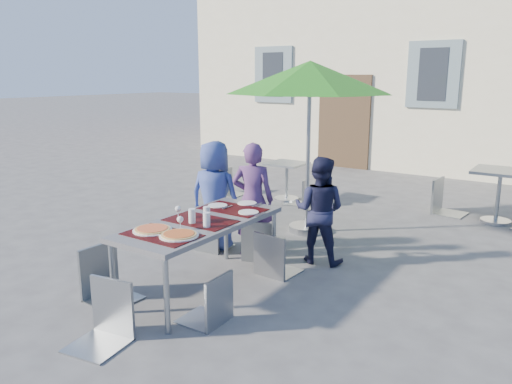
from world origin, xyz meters
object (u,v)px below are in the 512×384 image
Objects in this scene: cafe_table_0 at (287,176)px; chair_1 at (261,215)px; child_1 at (253,199)px; chair_4 at (210,269)px; dining_table at (201,226)px; child_0 at (215,196)px; pizza_near_right at (179,235)px; bg_chair_l_0 at (229,166)px; chair_3 at (103,241)px; chair_5 at (102,276)px; chair_2 at (275,228)px; bg_chair_r_0 at (300,177)px; chair_0 at (208,209)px; pizza_near_left at (152,229)px; cafe_table_1 at (500,185)px; bg_chair_l_1 at (446,175)px; child_2 at (319,210)px; patio_umbrella at (310,79)px.

chair_1 is at bearing -65.47° from cafe_table_0.
chair_4 is at bearing 90.27° from child_1.
child_1 reaches higher than dining_table.
dining_table is at bearing 111.93° from child_0.
dining_table is 1.20m from child_1.
bg_chair_l_0 reaches higher than pizza_near_right.
child_1 is at bearing 101.18° from pizza_near_right.
chair_5 is (0.67, -0.57, -0.02)m from chair_3.
bg_chair_r_0 is at bearing 113.96° from chair_2.
chair_0 is at bearing 107.32° from chair_5.
chair_5 is 1.08× the size of bg_chair_l_0.
pizza_near_right is 0.39× the size of chair_2.
child_1 is at bearing -73.85° from bg_chair_r_0.
child_0 reaches higher than pizza_near_left.
chair_1 is 1.17× the size of cafe_table_1.
child_0 is at bearing 122.20° from dining_table.
chair_0 is 1.67m from chair_3.
chair_3 is at bearing -127.33° from chair_2.
chair_5 is (-0.43, -2.00, 0.03)m from chair_2.
chair_3 is at bearing -163.65° from pizza_near_left.
chair_5 is at bearing -103.18° from bg_chair_l_1.
chair_5 is (-0.64, -2.65, -0.06)m from child_2.
pizza_near_left is 0.26× the size of child_1.
child_0 is 1.17m from chair_2.
chair_4 is (0.50, -1.57, -0.04)m from chair_1.
patio_umbrella is 2.92× the size of cafe_table_1.
bg_chair_l_1 reaches higher than cafe_table_1.
chair_4 is 5.06m from bg_chair_l_1.
chair_1 is 1.08× the size of chair_4.
patio_umbrella reaches higher than pizza_near_left.
pizza_near_left is 0.44× the size of bg_chair_r_0.
chair_2 is at bearing -11.67° from chair_0.
bg_chair_l_1 reaches higher than chair_5.
bg_chair_l_0 is (-1.12, -0.21, 0.09)m from cafe_table_0.
chair_2 is 4.01m from cafe_table_1.
chair_1 is (0.19, -0.11, -0.15)m from child_1.
chair_3 is 4.38m from bg_chair_r_0.
chair_4 is 0.92m from chair_5.
bg_chair_l_1 is at bearing 76.82° from chair_5.
chair_3 is at bearing -112.00° from chair_1.
chair_1 is (0.02, 1.07, -0.14)m from dining_table.
bg_chair_r_0 is (-1.06, 4.21, -0.28)m from pizza_near_right.
chair_1 is (0.18, 1.59, -0.21)m from pizza_near_left.
bg_chair_l_1 is at bearing 76.23° from chair_2.
chair_1 is 1.02× the size of chair_2.
pizza_near_left is 0.72m from chair_4.
chair_0 is 1.15m from chair_2.
child_1 reaches higher than pizza_near_left.
child_0 reaches higher than cafe_table_1.
chair_3 is at bearing -87.20° from bg_chair_r_0.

